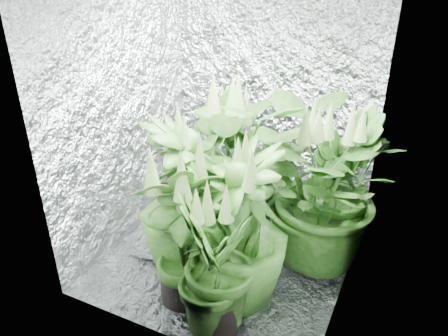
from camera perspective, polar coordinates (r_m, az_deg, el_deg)
ground at (r=3.19m, az=0.59°, el=-11.42°), size 1.60×1.60×0.00m
walls at (r=2.69m, az=0.69°, el=5.49°), size 1.62×1.62×2.00m
plant_a at (r=3.01m, az=0.96°, el=-0.05°), size 1.40×1.40×1.29m
plant_b at (r=3.49m, az=0.45°, el=1.46°), size 0.70×0.70×1.06m
plant_c at (r=3.09m, az=14.89°, el=-2.19°), size 0.59×0.59×1.13m
plant_d at (r=2.75m, az=-5.20°, el=-4.69°), size 0.81×0.81×1.17m
plant_e at (r=2.88m, az=12.19°, el=-3.17°), size 1.11×1.11×1.19m
plant_f at (r=2.56m, az=-5.25°, el=-8.92°), size 0.72×0.72×1.08m
plant_g at (r=2.40m, az=-1.16°, el=-13.05°), size 0.51×0.51×0.97m
plant_h at (r=2.55m, az=2.27°, el=-8.15°), size 0.81×0.81×1.13m
circulation_fan at (r=3.32m, az=13.58°, el=-7.41°), size 0.15×0.31×0.36m
plant_label at (r=2.46m, az=-0.22°, el=-16.38°), size 0.06×0.04×0.09m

